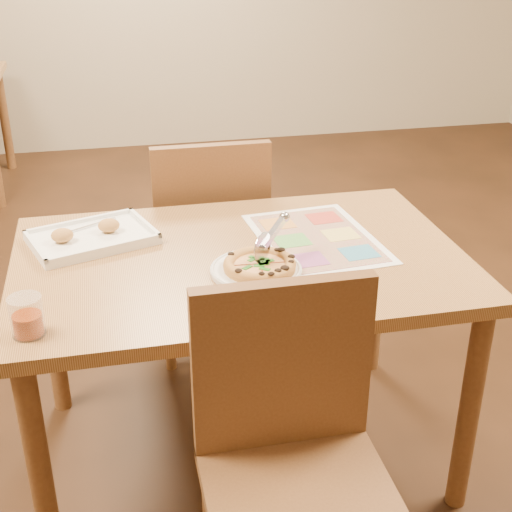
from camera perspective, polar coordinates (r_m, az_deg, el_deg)
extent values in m
plane|color=black|center=(2.47, -1.13, -15.17)|extent=(7.00, 7.00, 0.00)
cube|color=#A57642|center=(2.08, -1.30, -0.47)|extent=(1.30, 0.85, 0.04)
cylinder|color=brown|center=(1.96, -16.88, -16.35)|extent=(0.06, 0.06, 0.68)
cylinder|color=brown|center=(2.55, -16.02, -5.37)|extent=(0.06, 0.06, 0.68)
cylinder|color=brown|center=(2.16, 16.69, -11.82)|extent=(0.06, 0.06, 0.68)
cylinder|color=brown|center=(2.71, 9.63, -2.74)|extent=(0.06, 0.06, 0.68)
cube|color=brown|center=(1.66, 3.69, -19.01)|extent=(0.42, 0.42, 0.04)
cube|color=brown|center=(1.66, 2.13, -8.96)|extent=(0.42, 0.04, 0.45)
cube|color=brown|center=(2.81, -3.99, 1.19)|extent=(0.42, 0.42, 0.04)
cube|color=brown|center=(2.54, -3.50, 4.04)|extent=(0.42, 0.04, 0.45)
cylinder|color=brown|center=(5.20, -19.46, 10.23)|extent=(0.06, 0.06, 0.68)
cylinder|color=white|center=(1.97, 0.00, -1.13)|extent=(0.33, 0.33, 0.01)
cylinder|color=#C68943|center=(1.96, 0.29, -0.90)|extent=(0.20, 0.20, 0.01)
cylinder|color=#D5C174|center=(1.96, 0.29, -0.71)|extent=(0.16, 0.16, 0.01)
torus|color=#C68943|center=(1.96, 0.29, -0.68)|extent=(0.20, 0.20, 0.03)
cylinder|color=silver|center=(1.95, 0.52, 0.68)|extent=(0.06, 0.07, 0.09)
cube|color=silver|center=(1.99, 1.43, 1.93)|extent=(0.10, 0.11, 0.06)
cube|color=white|center=(2.20, -12.96, 1.35)|extent=(0.41, 0.34, 0.02)
cube|color=silver|center=(2.20, -13.00, 1.66)|extent=(0.16, 0.10, 0.00)
ellipsoid|color=#C18945|center=(2.17, -15.24, 1.61)|extent=(0.07, 0.05, 0.04)
ellipsoid|color=#C18945|center=(2.21, -11.69, 2.41)|extent=(0.07, 0.05, 0.04)
cylinder|color=maroon|center=(1.76, -17.77, -5.22)|extent=(0.07, 0.07, 0.05)
cylinder|color=white|center=(1.75, -17.87, -4.61)|extent=(0.08, 0.08, 0.10)
cube|color=white|center=(2.18, 4.87, 1.44)|extent=(0.38, 0.50, 0.00)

